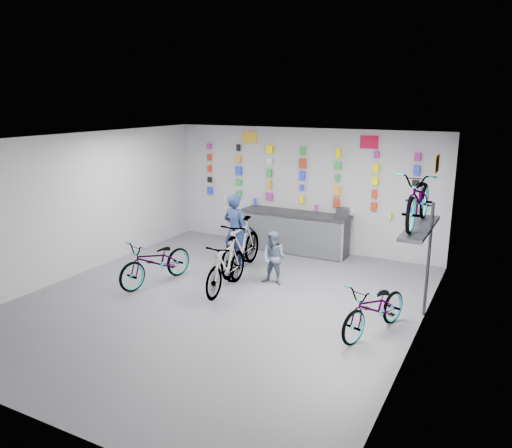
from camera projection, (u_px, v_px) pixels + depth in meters
The scene contains 21 objects.
floor at pixel (219, 302), 9.30m from camera, with size 8.00×8.00×0.00m, color #535358.
ceiling at pixel (216, 139), 8.57m from camera, with size 8.00×8.00×0.00m, color white.
wall_back at pixel (303, 189), 12.37m from camera, with size 7.00×7.00×0.00m, color #AEAEB0.
wall_front at pixel (26, 302), 5.50m from camera, with size 7.00×7.00×0.00m, color #AEAEB0.
wall_left at pixel (77, 205), 10.51m from camera, with size 8.00×8.00×0.00m, color #AEAEB0.
wall_right at pixel (419, 251), 7.36m from camera, with size 8.00×8.00×0.00m, color #AEAEB0.
counter at pixel (295, 233), 12.23m from camera, with size 2.70×0.66×1.00m.
merch_wall at pixel (306, 179), 12.20m from camera, with size 5.56×0.08×1.57m.
wall_bracket at pixel (421, 233), 8.48m from camera, with size 0.39×1.90×2.00m.
sign_left at pixel (249, 137), 12.73m from camera, with size 0.42×0.02×0.30m, color gold.
sign_right at pixel (369, 142), 11.34m from camera, with size 0.42×0.02×0.30m, color #B50E31.
sign_side at pixel (437, 164), 8.12m from camera, with size 0.02×0.40×0.30m, color gold.
bike_left at pixel (156, 261), 10.13m from camera, with size 0.63×1.79×0.94m, color gray.
bike_center at pixel (226, 266), 9.73m from camera, with size 0.48×1.71×1.03m, color gray.
bike_right at pixel (375, 308), 7.94m from camera, with size 0.58×1.68×0.88m, color gray.
bike_service at pixel (241, 245), 10.84m from camera, with size 0.55×1.94×1.16m, color gray.
bike_wall at pixel (419, 198), 8.37m from camera, with size 0.63×1.80×0.95m, color gray.
clerk at pixel (235, 230), 11.10m from camera, with size 0.61×0.40×1.66m, color navy.
customer at pixel (274, 258), 10.06m from camera, with size 0.54×0.42×1.11m, color #525C71.
spare_wheel at pixel (246, 238), 12.48m from camera, with size 0.62×0.22×0.61m.
register at pixel (342, 213), 11.55m from camera, with size 0.28×0.30×0.22m, color black.
Camera 1 is at (4.63, -7.36, 3.68)m, focal length 35.00 mm.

